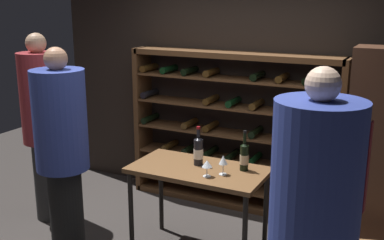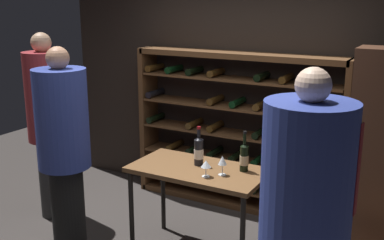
% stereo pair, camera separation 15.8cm
% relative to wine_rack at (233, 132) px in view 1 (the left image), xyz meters
% --- Properties ---
extents(back_wall, '(4.69, 0.10, 2.75)m').
position_rel_wine_rack_xyz_m(back_wall, '(0.04, 0.21, 0.53)').
color(back_wall, black).
rests_on(back_wall, ground).
extents(wine_rack, '(2.38, 0.32, 1.72)m').
position_rel_wine_rack_xyz_m(wine_rack, '(0.00, 0.00, 0.00)').
color(wine_rack, brown).
rests_on(wine_rack, ground).
extents(tasting_table, '(1.18, 0.63, 0.83)m').
position_rel_wine_rack_xyz_m(tasting_table, '(0.15, -1.16, -0.10)').
color(tasting_table, brown).
rests_on(tasting_table, ground).
extents(person_bystander_dark_jacket, '(0.52, 0.51, 1.93)m').
position_rel_wine_rack_xyz_m(person_bystander_dark_jacket, '(1.35, -2.14, 0.22)').
color(person_bystander_dark_jacket, black).
rests_on(person_bystander_dark_jacket, ground).
extents(person_host_in_suit, '(0.46, 0.46, 1.88)m').
position_rel_wine_rack_xyz_m(person_host_in_suit, '(-0.94, -1.65, 0.19)').
color(person_host_in_suit, black).
rests_on(person_host_in_suit, ground).
extents(person_bystander_red_print, '(0.40, 0.40, 1.95)m').
position_rel_wine_rack_xyz_m(person_bystander_red_print, '(-1.60, -1.20, 0.24)').
color(person_bystander_red_print, '#2F2F2F').
rests_on(person_bystander_red_print, ground).
extents(display_cabinet, '(0.44, 0.36, 1.88)m').
position_rel_wine_rack_xyz_m(display_cabinet, '(1.49, -0.42, 0.09)').
color(display_cabinet, '#4C2D1E').
rests_on(display_cabinet, ground).
extents(wine_bottle_green_slim, '(0.09, 0.09, 0.35)m').
position_rel_wine_rack_xyz_m(wine_bottle_green_slim, '(0.11, -1.08, 0.12)').
color(wine_bottle_green_slim, black).
rests_on(wine_bottle_green_slim, tasting_table).
extents(wine_bottle_black_capsule, '(0.08, 0.08, 0.35)m').
position_rel_wine_rack_xyz_m(wine_bottle_black_capsule, '(0.52, -1.03, 0.11)').
color(wine_bottle_black_capsule, black).
rests_on(wine_bottle_black_capsule, tasting_table).
extents(wine_glass_stemmed_right, '(0.08, 0.08, 0.14)m').
position_rel_wine_rack_xyz_m(wine_glass_stemmed_right, '(0.30, -1.31, 0.10)').
color(wine_glass_stemmed_right, silver).
rests_on(wine_glass_stemmed_right, tasting_table).
extents(wine_glass_stemmed_center, '(0.07, 0.07, 0.17)m').
position_rel_wine_rack_xyz_m(wine_glass_stemmed_center, '(0.40, -1.21, 0.11)').
color(wine_glass_stemmed_center, silver).
rests_on(wine_glass_stemmed_center, tasting_table).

